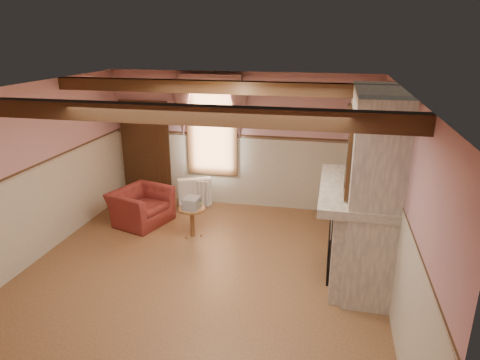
% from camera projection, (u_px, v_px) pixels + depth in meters
% --- Properties ---
extents(floor, '(5.50, 6.00, 0.01)m').
position_uv_depth(floor, '(199.00, 276.00, 6.53)').
color(floor, brown).
rests_on(floor, ground).
extents(ceiling, '(5.50, 6.00, 0.01)m').
position_uv_depth(ceiling, '(192.00, 90.00, 5.62)').
color(ceiling, silver).
rests_on(ceiling, wall_back).
extents(wall_back, '(5.50, 0.02, 2.80)m').
position_uv_depth(wall_back, '(241.00, 141.00, 8.85)').
color(wall_back, tan).
rests_on(wall_back, floor).
extents(wall_front, '(5.50, 0.02, 2.80)m').
position_uv_depth(wall_front, '(77.00, 321.00, 3.30)').
color(wall_front, tan).
rests_on(wall_front, floor).
extents(wall_left, '(0.02, 6.00, 2.80)m').
position_uv_depth(wall_left, '(27.00, 177.00, 6.63)').
color(wall_left, tan).
rests_on(wall_left, floor).
extents(wall_right, '(0.02, 6.00, 2.80)m').
position_uv_depth(wall_right, '(399.00, 205.00, 5.52)').
color(wall_right, tan).
rests_on(wall_right, floor).
extents(wainscot, '(5.50, 6.00, 1.50)m').
position_uv_depth(wainscot, '(197.00, 231.00, 6.28)').
color(wainscot, beige).
rests_on(wainscot, floor).
extents(chair_rail, '(5.50, 6.00, 0.08)m').
position_uv_depth(chair_rail, '(196.00, 183.00, 6.04)').
color(chair_rail, black).
rests_on(chair_rail, wainscot).
extents(firebox, '(0.20, 0.95, 0.90)m').
position_uv_depth(firebox, '(335.00, 244.00, 6.53)').
color(firebox, black).
rests_on(firebox, floor).
extents(armchair, '(1.18, 1.27, 0.68)m').
position_uv_depth(armchair, '(141.00, 206.00, 8.26)').
color(armchair, maroon).
rests_on(armchair, floor).
extents(side_table, '(0.63, 0.63, 0.55)m').
position_uv_depth(side_table, '(192.00, 222.00, 7.73)').
color(side_table, brown).
rests_on(side_table, floor).
extents(book_stack, '(0.27, 0.33, 0.20)m').
position_uv_depth(book_stack, '(192.00, 203.00, 7.59)').
color(book_stack, '#B7AD8C').
rests_on(book_stack, side_table).
extents(radiator, '(0.71, 0.45, 0.60)m').
position_uv_depth(radiator, '(195.00, 192.00, 9.11)').
color(radiator, white).
rests_on(radiator, floor).
extents(bowl, '(0.37, 0.37, 0.09)m').
position_uv_depth(bowl, '(358.00, 184.00, 6.10)').
color(bowl, brown).
rests_on(bowl, mantel).
extents(mantel_clock, '(0.14, 0.24, 0.20)m').
position_uv_depth(mantel_clock, '(356.00, 167.00, 6.68)').
color(mantel_clock, black).
rests_on(mantel_clock, mantel).
extents(oil_lamp, '(0.11, 0.11, 0.28)m').
position_uv_depth(oil_lamp, '(357.00, 168.00, 6.54)').
color(oil_lamp, gold).
rests_on(oil_lamp, mantel).
extents(candle_red, '(0.06, 0.06, 0.16)m').
position_uv_depth(candle_red, '(360.00, 195.00, 5.58)').
color(candle_red, maroon).
rests_on(candle_red, mantel).
extents(jar_yellow, '(0.06, 0.06, 0.12)m').
position_uv_depth(jar_yellow, '(359.00, 194.00, 5.70)').
color(jar_yellow, yellow).
rests_on(jar_yellow, mantel).
extents(fireplace, '(0.85, 2.00, 2.80)m').
position_uv_depth(fireplace, '(370.00, 188.00, 6.14)').
color(fireplace, gray).
rests_on(fireplace, floor).
extents(mantel, '(1.05, 2.05, 0.12)m').
position_uv_depth(mantel, '(357.00, 190.00, 6.19)').
color(mantel, gray).
rests_on(mantel, fireplace).
extents(overmantel_mirror, '(0.06, 1.44, 1.04)m').
position_uv_depth(overmantel_mirror, '(347.00, 148.00, 6.03)').
color(overmantel_mirror, silver).
rests_on(overmantel_mirror, fireplace).
extents(door, '(1.10, 0.10, 2.10)m').
position_uv_depth(door, '(146.00, 152.00, 9.33)').
color(door, black).
rests_on(door, floor).
extents(window, '(1.06, 0.08, 2.02)m').
position_uv_depth(window, '(212.00, 128.00, 8.86)').
color(window, white).
rests_on(window, wall_back).
extents(window_drapes, '(1.30, 0.14, 1.40)m').
position_uv_depth(window_drapes, '(210.00, 99.00, 8.58)').
color(window_drapes, gray).
rests_on(window_drapes, wall_back).
extents(ceiling_beam_front, '(5.50, 0.18, 0.20)m').
position_uv_depth(ceiling_beam_front, '(157.00, 113.00, 4.54)').
color(ceiling_beam_front, black).
rests_on(ceiling_beam_front, ceiling).
extents(ceiling_beam_back, '(5.50, 0.18, 0.20)m').
position_uv_depth(ceiling_beam_back, '(217.00, 87.00, 6.76)').
color(ceiling_beam_back, black).
rests_on(ceiling_beam_back, ceiling).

